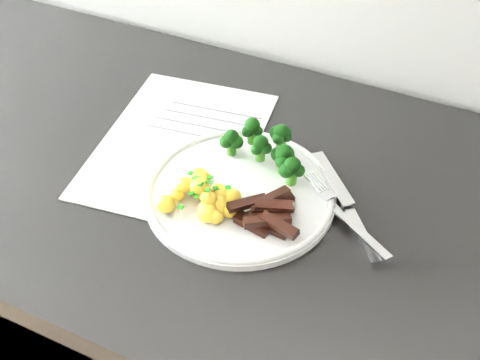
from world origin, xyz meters
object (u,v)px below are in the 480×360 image
fork (348,218)px  knife (352,217)px  plate (240,192)px  potatoes (204,196)px  recipe_paper (179,143)px  broccoli (269,147)px  beef_strips (266,214)px

fork → knife: fork is taller
fork → knife: size_ratio=0.89×
plate → potatoes: 0.05m
potatoes → knife: size_ratio=0.61×
recipe_paper → fork: 0.28m
plate → knife: (0.15, 0.02, 0.00)m
broccoli → fork: 0.15m
recipe_paper → knife: size_ratio=2.09×
plate → fork: fork is taller
broccoli → beef_strips: broccoli is taller
plate → broccoli: broccoli is taller
knife → beef_strips: bearing=-151.7°
fork → knife: (0.00, 0.01, -0.01)m
recipe_paper → plate: 0.14m
beef_strips → fork: beef_strips is taller
potatoes → knife: potatoes is taller
potatoes → fork: potatoes is taller
recipe_paper → fork: bearing=-10.9°
recipe_paper → broccoli: bearing=3.1°
broccoli → potatoes: 0.12m
recipe_paper → plate: (0.13, -0.06, 0.01)m
recipe_paper → potatoes: potatoes is taller
plate → potatoes: potatoes is taller
potatoes → fork: bearing=14.9°
broccoli → fork: (0.14, -0.06, -0.02)m
beef_strips → broccoli: bearing=111.3°
plate → beef_strips: size_ratio=2.44×
recipe_paper → plate: size_ratio=1.33×
beef_strips → fork: size_ratio=0.72×
plate → fork: 0.15m
knife → recipe_paper: bearing=171.8°
potatoes → beef_strips: size_ratio=0.96×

